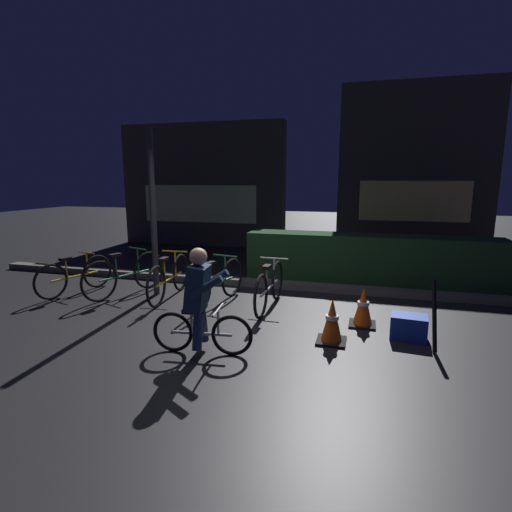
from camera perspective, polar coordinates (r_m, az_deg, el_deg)
ground_plane at (r=5.52m, az=-3.75°, el=-10.27°), size 40.00×40.00×0.00m
sidewalk_curb at (r=7.51m, az=1.84°, el=-3.99°), size 12.00×0.24×0.12m
hedge_row at (r=8.09m, az=15.91°, el=-0.37°), size 4.80×0.70×0.93m
storefront_left at (r=12.35m, az=-7.71°, el=9.96°), size 5.07×0.54×3.62m
storefront_right at (r=12.10m, az=21.80°, el=11.55°), size 4.13×0.54×4.59m
street_post at (r=7.02m, az=-14.52°, el=5.83°), size 0.10×0.10×2.82m
parked_bike_leftmost at (r=7.73m, az=-24.45°, el=-2.55°), size 0.52×1.48×0.70m
parked_bike_left_mid at (r=7.31m, az=-18.17°, el=-2.53°), size 0.62×1.64×0.79m
parked_bike_center_left at (r=6.89m, az=-12.31°, el=-3.11°), size 0.46×1.67×0.77m
parked_bike_center_right at (r=6.46m, az=-5.68°, el=-3.89°), size 0.47×1.63×0.76m
parked_bike_right_mid at (r=6.22m, az=1.97°, el=-4.43°), size 0.46×1.65×0.76m
traffic_cone_near at (r=5.06m, az=10.82°, el=-9.15°), size 0.36×0.36×0.57m
traffic_cone_far at (r=5.71m, az=15.08°, el=-7.05°), size 0.36×0.36×0.55m
blue_crate at (r=5.49m, az=21.01°, el=-9.42°), size 0.47×0.36×0.30m
cyclist at (r=4.62m, az=-8.06°, el=-6.35°), size 1.19×0.50×1.25m
closed_umbrella at (r=5.21m, az=24.17°, el=-7.83°), size 0.08×0.37×0.80m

